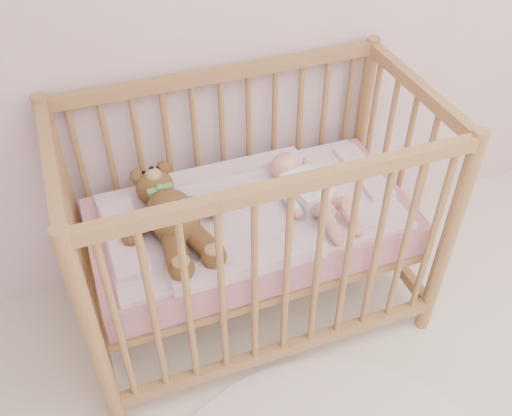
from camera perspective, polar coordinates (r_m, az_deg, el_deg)
name	(u,v)px	position (r m, az deg, el deg)	size (l,w,h in m)	color
crib	(252,223)	(2.20, -0.45, -1.51)	(1.36, 0.76, 1.00)	#B2804B
mattress	(252,226)	(2.22, -0.44, -1.79)	(1.22, 0.62, 0.13)	#CC7F99
blanket	(251,212)	(2.16, -0.45, -0.36)	(1.10, 0.58, 0.06)	pink
baby	(308,187)	(2.17, 5.20, 2.12)	(0.25, 0.52, 0.13)	silver
teddy_bear	(173,217)	(2.04, -8.29, -0.89)	(0.40, 0.57, 0.16)	brown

